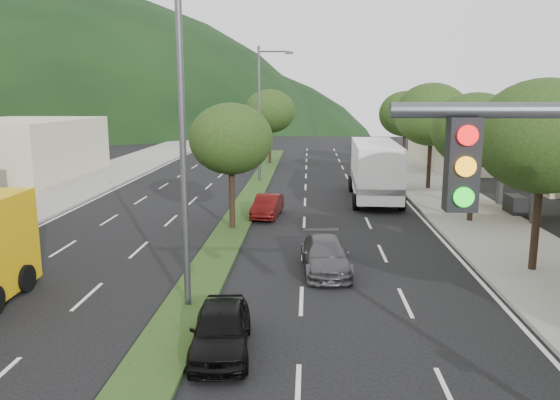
# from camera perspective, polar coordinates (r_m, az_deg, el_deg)

# --- Properties ---
(sidewalk_right) EXTENTS (5.00, 90.00, 0.15)m
(sidewalk_right) POSITION_cam_1_polar(r_m,az_deg,el_deg) (34.57, 17.71, -0.29)
(sidewalk_right) COLOR gray
(sidewalk_right) RESTS_ON ground
(sidewalk_left) EXTENTS (6.00, 90.00, 0.15)m
(sidewalk_left) POSITION_cam_1_polar(r_m,az_deg,el_deg) (37.36, -23.58, 0.11)
(sidewalk_left) COLOR gray
(sidewalk_left) RESTS_ON ground
(median) EXTENTS (1.60, 56.00, 0.12)m
(median) POSITION_cam_1_polar(r_m,az_deg,el_deg) (36.57, -2.84, 0.78)
(median) COLOR #1A3613
(median) RESTS_ON ground
(bldg_left_far) EXTENTS (9.00, 14.00, 4.60)m
(bldg_left_far) POSITION_cam_1_polar(r_m,az_deg,el_deg) (47.75, -25.48, 4.82)
(bldg_left_far) COLOR beige
(bldg_left_far) RESTS_ON ground
(bldg_right_far) EXTENTS (10.00, 16.00, 5.20)m
(bldg_right_far) POSITION_cam_1_polar(r_m,az_deg,el_deg) (54.31, 20.03, 6.15)
(bldg_right_far) COLOR beige
(bldg_right_far) RESTS_ON ground
(tree_r_b) EXTENTS (4.80, 4.80, 6.94)m
(tree_r_b) POSITION_cam_1_polar(r_m,az_deg,el_deg) (21.54, 25.86, 6.00)
(tree_r_b) COLOR black
(tree_r_b) RESTS_ON sidewalk_right
(tree_r_c) EXTENTS (4.40, 4.40, 6.48)m
(tree_r_c) POSITION_cam_1_polar(r_m,az_deg,el_deg) (29.08, 19.75, 6.86)
(tree_r_c) COLOR black
(tree_r_c) RESTS_ON sidewalk_right
(tree_r_d) EXTENTS (5.00, 5.00, 7.17)m
(tree_r_d) POSITION_cam_1_polar(r_m,az_deg,el_deg) (38.74, 15.57, 8.59)
(tree_r_d) COLOR black
(tree_r_d) RESTS_ON sidewalk_right
(tree_r_e) EXTENTS (4.60, 4.60, 6.71)m
(tree_r_e) POSITION_cam_1_polar(r_m,az_deg,el_deg) (48.56, 13.00, 8.75)
(tree_r_e) COLOR black
(tree_r_e) RESTS_ON sidewalk_right
(tree_med_near) EXTENTS (4.00, 4.00, 6.02)m
(tree_med_near) POSITION_cam_1_polar(r_m,az_deg,el_deg) (26.15, -5.14, 6.37)
(tree_med_near) COLOR black
(tree_med_near) RESTS_ON median
(tree_med_far) EXTENTS (4.80, 4.80, 6.94)m
(tree_med_far) POSITION_cam_1_polar(r_m,az_deg,el_deg) (51.96, -1.09, 9.27)
(tree_med_far) COLOR black
(tree_med_far) RESTS_ON median
(streetlight_near) EXTENTS (2.60, 0.25, 10.00)m
(streetlight_near) POSITION_cam_1_polar(r_m,az_deg,el_deg) (16.21, -9.47, 7.61)
(streetlight_near) COLOR #47494C
(streetlight_near) RESTS_ON ground
(streetlight_mid) EXTENTS (2.60, 0.25, 10.00)m
(streetlight_mid) POSITION_cam_1_polar(r_m,az_deg,el_deg) (40.97, -1.91, 9.64)
(streetlight_mid) COLOR #47494C
(streetlight_mid) RESTS_ON ground
(car_queue_a) EXTENTS (1.77, 3.76, 1.24)m
(car_queue_a) POSITION_cam_1_polar(r_m,az_deg,el_deg) (14.33, -6.19, -13.25)
(car_queue_a) COLOR black
(car_queue_a) RESTS_ON ground
(car_queue_b) EXTENTS (1.97, 4.26, 1.21)m
(car_queue_b) POSITION_cam_1_polar(r_m,az_deg,el_deg) (20.49, 4.79, -5.78)
(car_queue_b) COLOR #4A494E
(car_queue_b) RESTS_ON ground
(car_queue_c) EXTENTS (1.65, 3.72, 1.19)m
(car_queue_c) POSITION_cam_1_polar(r_m,az_deg,el_deg) (29.42, -1.32, -0.63)
(car_queue_c) COLOR #550F0E
(car_queue_c) RESTS_ON ground
(car_queue_d) EXTENTS (2.99, 5.52, 1.47)m
(car_queue_d) POSITION_cam_1_polar(r_m,az_deg,el_deg) (34.97, 9.86, 1.29)
(car_queue_d) COLOR black
(car_queue_d) RESTS_ON ground
(motorhome) EXTENTS (3.25, 9.41, 3.57)m
(motorhome) POSITION_cam_1_polar(r_m,az_deg,el_deg) (34.74, 9.88, 3.17)
(motorhome) COLOR white
(motorhome) RESTS_ON ground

